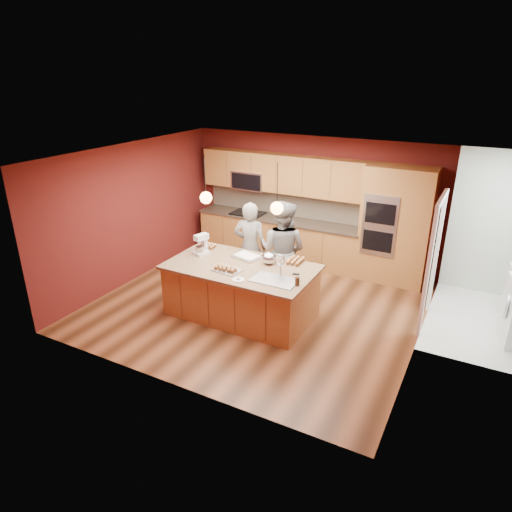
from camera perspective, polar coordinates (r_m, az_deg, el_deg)
The scene contains 24 objects.
floor at distance 8.28m, azimuth 0.23°, elevation -6.20°, with size 5.50×5.50×0.00m, color #3E2312.
ceiling at distance 7.38m, azimuth 0.27°, elevation 12.53°, with size 5.50×5.50×0.00m, color white.
wall_back at distance 9.90m, azimuth 7.04°, elevation 6.93°, with size 5.50×5.50×0.00m, color #531614.
wall_front at distance 5.81m, azimuth -11.34°, elevation -4.83°, with size 5.50×5.50×0.00m, color #531614.
wall_left at distance 9.26m, azimuth -15.05°, elevation 5.23°, with size 5.00×5.00×0.00m, color #531614.
wall_right at distance 6.98m, azimuth 20.68°, elevation -1.13°, with size 5.00×5.00×0.00m, color #531614.
cabinet_run at distance 10.04m, azimuth 2.79°, elevation 5.10°, with size 3.74×0.64×2.30m.
oven_column at distance 9.21m, azimuth 17.04°, elevation 3.60°, with size 1.30×0.62×2.30m.
doorway_trim at distance 7.83m, azimuth 21.12°, elevation -1.04°, with size 0.08×1.11×2.20m, color white, non-canonical shape.
pendant_left at distance 7.58m, azimuth -6.28°, elevation 7.28°, with size 0.20×0.20×0.80m.
pendant_right at distance 6.96m, azimuth 2.63°, elevation 6.02°, with size 0.20×0.20×0.80m.
island at distance 7.79m, azimuth -1.78°, elevation -4.27°, with size 2.48×1.39×1.29m.
person_left at distance 8.55m, azimuth -0.74°, elevation 1.15°, with size 0.63×0.41×1.73m, color black.
person_right at distance 8.25m, azimuth 3.37°, elevation 0.70°, with size 0.89×0.70×1.84m, color slate.
stand_mixer at distance 8.09m, azimuth -6.83°, elevation 1.28°, with size 0.26×0.31×0.37m.
sheet_cake at distance 7.94m, azimuth -1.16°, elevation -0.04°, with size 0.53×0.45×0.05m.
cooling_rack at distance 7.44m, azimuth -3.60°, elevation -1.77°, with size 0.44×0.31×0.02m, color #B3B6BA.
mixing_bowl at distance 7.66m, azimuth 1.63°, elevation -0.26°, with size 0.26×0.26×0.22m, color silver.
plate at distance 7.11m, azimuth -2.21°, elevation -2.98°, with size 0.19×0.19×0.01m, color silver.
tumbler at distance 6.93m, azimuth 5.18°, elevation -3.18°, with size 0.07×0.07×0.14m, color #382213.
phone at distance 7.32m, azimuth 5.02°, elevation -2.27°, with size 0.11×0.06×0.01m, color black.
cupcakes_left at distance 8.42m, azimuth -5.78°, elevation 1.26°, with size 0.21×0.21×0.06m, color tan, non-canonical shape.
cupcakes_rack at distance 7.40m, azimuth -3.82°, elevation -1.55°, with size 0.39×0.16×0.07m, color tan, non-canonical shape.
cupcakes_right at distance 7.75m, azimuth 4.95°, elevation -0.57°, with size 0.26×0.35×0.08m, color tan, non-canonical shape.
Camera 1 is at (3.38, -6.44, 3.96)m, focal length 32.00 mm.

